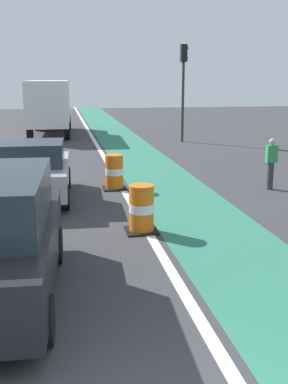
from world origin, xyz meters
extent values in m
cube|color=#2D755B|center=(2.40, 12.00, 0.00)|extent=(2.50, 80.00, 0.01)
cube|color=silver|center=(0.90, 12.00, 0.01)|extent=(0.20, 80.00, 0.01)
cylinder|color=black|center=(-1.19, 5.30, 0.34)|extent=(0.31, 0.69, 0.68)
cylinder|color=black|center=(-1.33, 2.45, 0.34)|extent=(0.31, 0.69, 0.68)
cube|color=#9EA0A5|center=(-1.72, 10.29, 0.70)|extent=(1.99, 4.17, 0.72)
cube|color=#232D38|center=(-1.73, 10.04, 1.38)|extent=(1.68, 1.78, 0.64)
cylinder|color=black|center=(-2.49, 11.59, 0.34)|extent=(0.31, 0.69, 0.68)
cylinder|color=black|center=(-0.85, 11.53, 0.34)|extent=(0.31, 0.69, 0.68)
cylinder|color=black|center=(-2.59, 9.05, 0.34)|extent=(0.31, 0.69, 0.68)
cylinder|color=black|center=(-0.95, 8.99, 0.34)|extent=(0.31, 0.69, 0.68)
cylinder|color=orange|center=(0.76, 6.83, 0.25)|extent=(0.56, 0.56, 0.42)
cylinder|color=white|center=(0.76, 6.83, 0.57)|extent=(0.57, 0.57, 0.21)
cylinder|color=orange|center=(0.76, 6.83, 0.88)|extent=(0.56, 0.56, 0.42)
cube|color=black|center=(0.76, 6.83, 0.02)|extent=(0.73, 0.73, 0.04)
cylinder|color=orange|center=(0.65, 11.14, 0.25)|extent=(0.56, 0.56, 0.42)
cylinder|color=white|center=(0.65, 11.14, 0.57)|extent=(0.57, 0.57, 0.21)
cylinder|color=orange|center=(0.65, 11.14, 0.88)|extent=(0.56, 0.56, 0.42)
cube|color=black|center=(0.65, 11.14, 0.02)|extent=(0.73, 0.73, 0.04)
cube|color=silver|center=(-1.52, 25.00, 1.98)|extent=(2.51, 5.68, 2.50)
cube|color=#B21E19|center=(-1.37, 28.84, 1.53)|extent=(2.27, 1.98, 2.10)
cylinder|color=black|center=(-2.41, 28.68, 0.48)|extent=(0.34, 0.97, 0.96)
cylinder|color=black|center=(-0.35, 28.60, 0.48)|extent=(0.34, 0.97, 0.96)
cylinder|color=black|center=(-2.61, 23.64, 0.48)|extent=(0.34, 0.97, 0.96)
cylinder|color=black|center=(-0.55, 23.56, 0.48)|extent=(0.34, 0.97, 0.96)
cylinder|color=#2D2D2D|center=(5.60, 21.56, 2.10)|extent=(0.14, 0.14, 4.20)
cube|color=black|center=(5.60, 21.56, 4.65)|extent=(0.32, 0.32, 0.90)
sphere|color=red|center=(5.77, 21.56, 4.91)|extent=(0.16, 0.16, 0.16)
sphere|color=green|center=(5.77, 21.56, 4.39)|extent=(0.16, 0.16, 0.16)
cylinder|color=#33333D|center=(5.47, 10.22, 0.43)|extent=(0.20, 0.20, 0.86)
cube|color=#338C4C|center=(5.47, 10.22, 1.13)|extent=(0.34, 0.20, 0.54)
sphere|color=tan|center=(5.47, 10.22, 1.51)|extent=(0.20, 0.20, 0.20)
camera|label=1|loc=(-1.02, -3.31, 3.47)|focal=44.05mm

